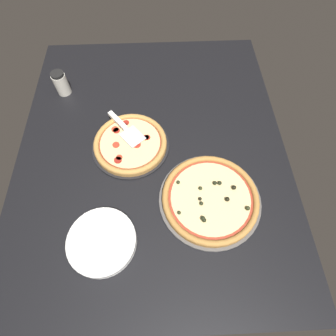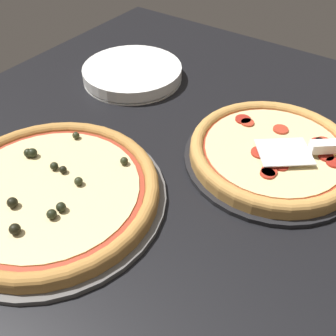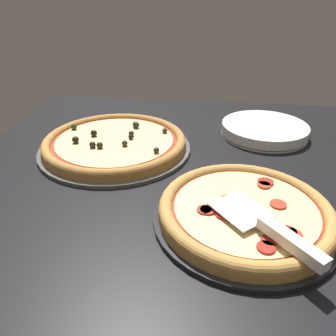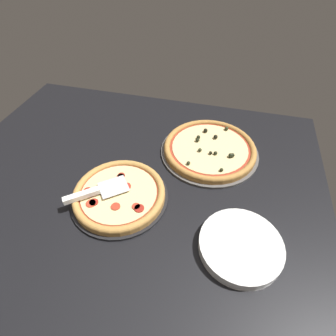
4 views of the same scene
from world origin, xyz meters
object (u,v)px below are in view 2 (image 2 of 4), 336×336
pizza_front (275,152)px  pizza_back (49,191)px  plate_stack (132,73)px  serving_spatula (328,147)px

pizza_front → pizza_back: bearing=49.2°
pizza_back → pizza_front: bearing=-130.8°
plate_stack → pizza_front: bearing=167.8°
pizza_back → plate_stack: bearing=-70.0°
serving_spatula → plate_stack: 52.22cm
serving_spatula → plate_stack: (51.84, -5.41, -3.21)cm
serving_spatula → plate_stack: bearing=-6.0°
pizza_back → plate_stack: pizza_back is taller
plate_stack → serving_spatula: bearing=174.0°
pizza_back → serving_spatula: size_ratio=1.89×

